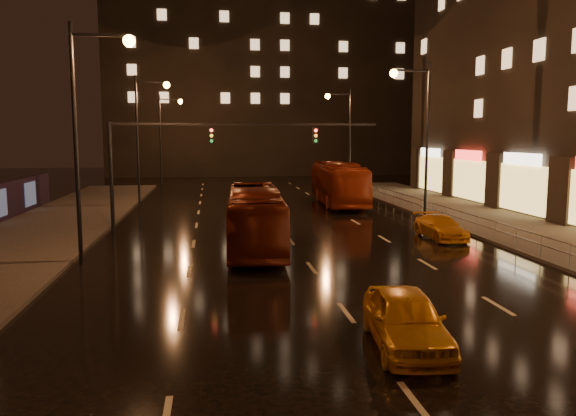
{
  "coord_description": "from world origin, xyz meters",
  "views": [
    {
      "loc": [
        -4.06,
        -12.36,
        5.39
      ],
      "look_at": [
        -0.97,
        10.13,
        2.5
      ],
      "focal_mm": 35.0,
      "sensor_mm": 36.0,
      "label": 1
    }
  ],
  "objects_px": {
    "taxi_near": "(406,319)",
    "taxi_far": "(441,227)",
    "bus_curb": "(338,184)",
    "bus_red": "(255,218)"
  },
  "relations": [
    {
      "from": "taxi_near",
      "to": "taxi_far",
      "type": "xyz_separation_m",
      "value": [
        7.17,
        14.7,
        -0.13
      ]
    },
    {
      "from": "taxi_far",
      "to": "bus_curb",
      "type": "bearing_deg",
      "value": 95.71
    },
    {
      "from": "bus_red",
      "to": "bus_curb",
      "type": "height_order",
      "value": "bus_curb"
    },
    {
      "from": "taxi_near",
      "to": "bus_red",
      "type": "bearing_deg",
      "value": 108.17
    },
    {
      "from": "bus_red",
      "to": "taxi_near",
      "type": "bearing_deg",
      "value": -75.24
    },
    {
      "from": "bus_curb",
      "to": "taxi_far",
      "type": "height_order",
      "value": "bus_curb"
    },
    {
      "from": "bus_red",
      "to": "taxi_near",
      "type": "relative_size",
      "value": 2.44
    },
    {
      "from": "taxi_near",
      "to": "taxi_far",
      "type": "height_order",
      "value": "taxi_near"
    },
    {
      "from": "bus_curb",
      "to": "taxi_far",
      "type": "bearing_deg",
      "value": -79.35
    },
    {
      "from": "taxi_near",
      "to": "taxi_far",
      "type": "distance_m",
      "value": 16.36
    }
  ]
}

